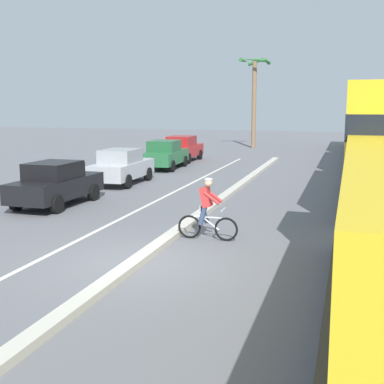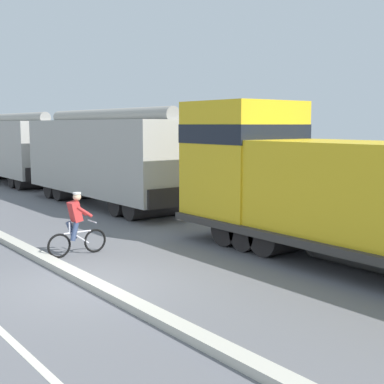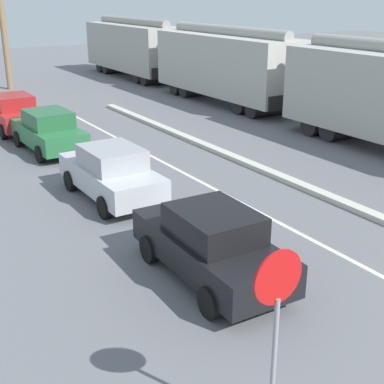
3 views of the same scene
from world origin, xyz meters
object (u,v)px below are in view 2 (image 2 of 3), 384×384
Objects in this scene: hopper_car_lead at (107,158)px; hopper_car_middle at (15,149)px; cyclist at (76,226)px; locomotive at (339,193)px.

hopper_car_middle is at bearing 90.00° from hopper_car_lead.
locomotive is at bearing -43.56° from cyclist.
hopper_car_lead is at bearing -90.00° from hopper_car_middle.
hopper_car_middle is (0.00, 11.60, 0.00)m from hopper_car_lead.
hopper_car_middle reaches higher than cyclist.
hopper_car_lead is (-0.00, 12.16, 0.28)m from locomotive.
locomotive reaches higher than hopper_car_lead.
locomotive is 1.10× the size of hopper_car_lead.
locomotive is at bearing -90.00° from hopper_car_middle.
cyclist is (-4.98, -7.42, -1.26)m from hopper_car_lead.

